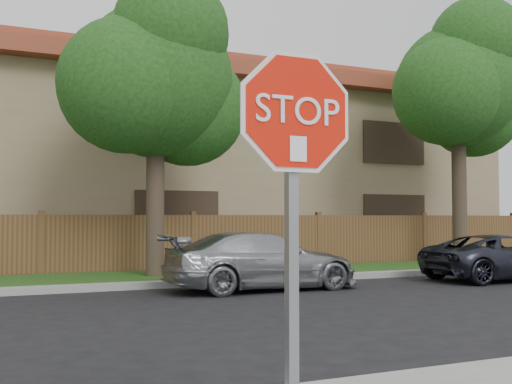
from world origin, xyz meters
name	(u,v)px	position (x,y,z in m)	size (l,w,h in m)	color
far_curb	(51,289)	(0.00, 8.15, 0.07)	(70.00, 0.30, 0.15)	gray
grass_strip	(45,282)	(0.00, 9.80, 0.06)	(70.00, 3.00, 0.12)	#1E4714
fence	(41,246)	(0.00, 11.40, 0.80)	(70.00, 0.12, 1.60)	#53341D
apartment_building	(31,159)	(0.00, 17.00, 3.53)	(35.20, 9.20, 7.20)	#937E5B
tree_mid	(158,80)	(2.52, 9.57, 4.87)	(4.80, 3.90, 7.35)	#382B21
tree_right	(461,86)	(12.02, 9.57, 5.57)	(4.80, 3.90, 8.20)	#382B21
stop_sign	(295,166)	(0.58, -1.48, 1.83)	(1.01, 0.13, 2.55)	gray
sedan_right	(262,261)	(4.14, 6.98, 0.61)	(1.71, 4.20, 1.22)	#9C9FA3
sedan_far_right	(503,257)	(10.35, 6.42, 0.56)	(1.84, 4.00, 1.11)	#2C2F3B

